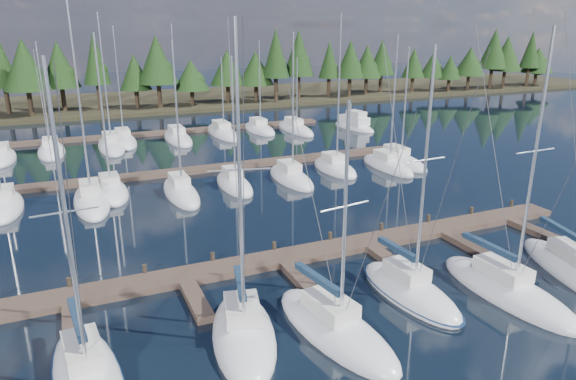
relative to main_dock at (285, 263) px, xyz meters
name	(u,v)px	position (x,y,z in m)	size (l,w,h in m)	color
ground	(224,203)	(0.00, 12.64, -0.20)	(260.00, 260.00, 0.00)	black
far_shore	(129,102)	(0.00, 72.64, 0.10)	(220.00, 30.00, 0.60)	#2C2818
main_dock	(285,263)	(0.00, 0.00, 0.00)	(44.00, 6.13, 0.90)	#4A392E
back_docks	(174,150)	(0.00, 32.23, 0.00)	(50.00, 21.80, 0.40)	#4A392E
front_sailboat_1	(88,377)	(-11.56, -6.65, 0.08)	(3.45, 8.82, 13.78)	silver
front_sailboat_2	(244,333)	(-4.74, -6.23, 0.10)	(4.57, 8.01, 15.03)	silver
front_sailboat_3	(335,328)	(-0.66, -7.53, 0.07)	(4.10, 8.83, 11.86)	silver
front_sailboat_4	(409,291)	(4.74, -6.00, 0.09)	(3.19, 7.81, 13.87)	silver
front_sailboat_5	(507,290)	(9.59, -8.05, 0.09)	(3.14, 9.09, 14.70)	silver
front_sailboat_6	(576,273)	(14.83, -8.14, 0.10)	(4.93, 10.17, 15.60)	silver
back_sailboat_rows	(187,158)	(0.35, 27.56, 0.06)	(42.95, 32.99, 17.08)	silver
motor_yacht_right	(354,125)	(26.07, 35.83, 0.26)	(3.66, 8.54, 4.13)	silver
tree_line	(142,67)	(1.51, 62.77, 7.17)	(186.19, 11.97, 13.10)	black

